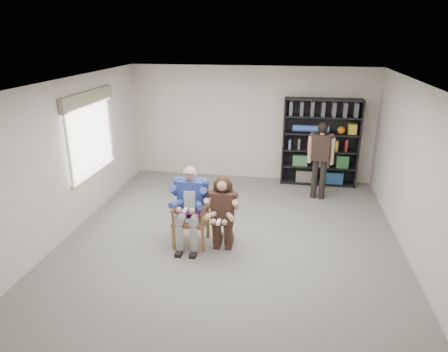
% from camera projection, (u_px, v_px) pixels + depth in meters
% --- Properties ---
extents(room_shell, '(6.00, 7.00, 2.80)m').
position_uv_depth(room_shell, '(230.00, 169.00, 6.66)').
color(room_shell, silver).
rests_on(room_shell, ground).
extents(floor, '(6.00, 7.00, 0.01)m').
position_uv_depth(floor, '(230.00, 243.00, 7.14)').
color(floor, '#62615C').
rests_on(floor, ground).
extents(window_left, '(0.16, 2.00, 1.75)m').
position_uv_depth(window_left, '(91.00, 134.00, 7.95)').
color(window_left, white).
rests_on(window_left, room_shell).
extents(armchair, '(0.65, 0.63, 1.11)m').
position_uv_depth(armchair, '(191.00, 215.00, 6.94)').
color(armchair, olive).
rests_on(armchair, floor).
extents(seated_man, '(0.64, 0.88, 1.44)m').
position_uv_depth(seated_man, '(190.00, 206.00, 6.88)').
color(seated_man, '#2A4489').
rests_on(seated_man, floor).
extents(kneeling_woman, '(0.57, 0.90, 1.32)m').
position_uv_depth(kneeling_woman, '(222.00, 215.00, 6.70)').
color(kneeling_woman, '#331E18').
rests_on(kneeling_woman, floor).
extents(bookshelf, '(1.80, 0.38, 2.10)m').
position_uv_depth(bookshelf, '(320.00, 143.00, 9.56)').
color(bookshelf, black).
rests_on(bookshelf, floor).
extents(standing_man, '(0.58, 0.39, 1.74)m').
position_uv_depth(standing_man, '(320.00, 162.00, 8.76)').
color(standing_man, black).
rests_on(standing_man, floor).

